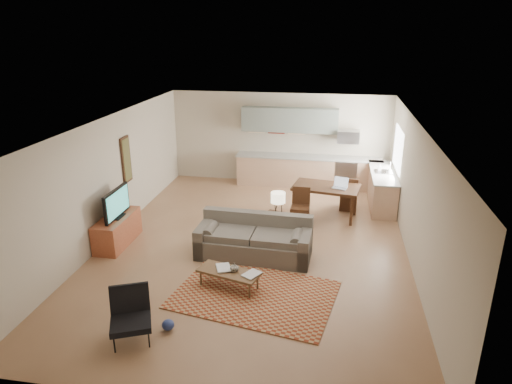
% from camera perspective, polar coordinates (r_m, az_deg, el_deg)
% --- Properties ---
extents(room, '(9.00, 9.00, 9.00)m').
position_cam_1_polar(room, '(9.49, -0.31, 0.52)').
color(room, '#8E6545').
rests_on(room, ground).
extents(kitchen_counter_back, '(4.26, 0.64, 0.92)m').
position_cam_1_polar(kitchen_counter_back, '(13.62, 6.51, 2.58)').
color(kitchen_counter_back, tan).
rests_on(kitchen_counter_back, ground).
extents(kitchen_counter_right, '(0.64, 2.26, 0.92)m').
position_cam_1_polar(kitchen_counter_right, '(12.56, 15.45, 0.43)').
color(kitchen_counter_right, tan).
rests_on(kitchen_counter_right, ground).
extents(kitchen_range, '(0.62, 0.62, 0.90)m').
position_cam_1_polar(kitchen_range, '(13.61, 11.14, 2.27)').
color(kitchen_range, '#A5A8AD').
rests_on(kitchen_range, ground).
extents(kitchen_microwave, '(0.62, 0.40, 0.35)m').
position_cam_1_polar(kitchen_microwave, '(13.34, 11.45, 6.79)').
color(kitchen_microwave, '#A5A8AD').
rests_on(kitchen_microwave, room).
extents(upper_cabinets, '(2.80, 0.34, 0.70)m').
position_cam_1_polar(upper_cabinets, '(13.44, 4.22, 8.98)').
color(upper_cabinets, gray).
rests_on(upper_cabinets, room).
extents(window_right, '(0.02, 1.40, 1.05)m').
position_cam_1_polar(window_right, '(12.28, 17.31, 5.14)').
color(window_right, white).
rests_on(window_right, room).
extents(wall_art_left, '(0.06, 0.42, 1.10)m').
position_cam_1_polar(wall_art_left, '(11.21, -15.89, 3.91)').
color(wall_art_left, olive).
rests_on(wall_art_left, room).
extents(triptych, '(1.70, 0.04, 0.50)m').
position_cam_1_polar(triptych, '(13.66, 2.57, 8.33)').
color(triptych, '#F9DFBD').
rests_on(triptych, room).
extents(rug, '(3.07, 2.39, 0.02)m').
position_cam_1_polar(rug, '(8.34, -0.18, -12.68)').
color(rug, maroon).
rests_on(rug, floor).
extents(sofa, '(2.48, 1.16, 0.85)m').
position_cam_1_polar(sofa, '(9.42, -0.26, -5.74)').
color(sofa, '#554F45').
rests_on(sofa, floor).
extents(coffee_table, '(1.23, 0.75, 0.35)m').
position_cam_1_polar(coffee_table, '(8.48, -3.40, -10.82)').
color(coffee_table, '#513720').
rests_on(coffee_table, floor).
extents(book_a, '(0.48, 0.51, 0.03)m').
position_cam_1_polar(book_a, '(8.46, -4.95, -9.53)').
color(book_a, maroon).
rests_on(book_a, coffee_table).
extents(book_b, '(0.53, 0.54, 0.03)m').
position_cam_1_polar(book_b, '(8.33, -1.17, -9.97)').
color(book_b, navy).
rests_on(book_b, coffee_table).
extents(vase, '(0.18, 0.18, 0.17)m').
position_cam_1_polar(vase, '(8.35, -2.73, -9.34)').
color(vase, black).
rests_on(vase, coffee_table).
extents(armchair, '(0.91, 0.91, 0.79)m').
position_cam_1_polar(armchair, '(7.36, -15.43, -14.88)').
color(armchair, black).
rests_on(armchair, floor).
extents(tv_credenza, '(0.53, 1.38, 0.64)m').
position_cam_1_polar(tv_credenza, '(10.45, -16.95, -4.60)').
color(tv_credenza, brown).
rests_on(tv_credenza, floor).
extents(tv, '(0.11, 1.06, 0.64)m').
position_cam_1_polar(tv, '(10.18, -17.04, -1.37)').
color(tv, black).
rests_on(tv, tv_credenza).
extents(console_table, '(0.64, 0.52, 0.65)m').
position_cam_1_polar(console_table, '(10.11, 2.71, -4.49)').
color(console_table, '#311B0F').
rests_on(console_table, floor).
extents(table_lamp, '(0.38, 0.38, 0.52)m').
position_cam_1_polar(table_lamp, '(9.88, 2.77, -1.40)').
color(table_lamp, beige).
rests_on(table_lamp, console_table).
extents(dining_table, '(1.73, 1.16, 0.81)m').
position_cam_1_polar(dining_table, '(11.50, 8.67, -1.16)').
color(dining_table, '#311B0F').
rests_on(dining_table, floor).
extents(dining_chair_near, '(0.44, 0.46, 0.91)m').
position_cam_1_polar(dining_chair_near, '(10.94, 5.53, -1.88)').
color(dining_chair_near, '#311B0F').
rests_on(dining_chair_near, floor).
extents(dining_chair_far, '(0.46, 0.48, 0.90)m').
position_cam_1_polar(dining_chair_far, '(12.06, 11.55, -0.09)').
color(dining_chair_far, '#311B0F').
rests_on(dining_chair_far, floor).
extents(laptop, '(0.40, 0.34, 0.26)m').
position_cam_1_polar(laptop, '(11.22, 10.43, 1.08)').
color(laptop, '#A5A8AD').
rests_on(laptop, dining_table).
extents(soap_bottle, '(0.09, 0.09, 0.19)m').
position_cam_1_polar(soap_bottle, '(12.45, 15.20, 2.98)').
color(soap_bottle, '#F9DFBD').
rests_on(soap_bottle, kitchen_counter_right).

